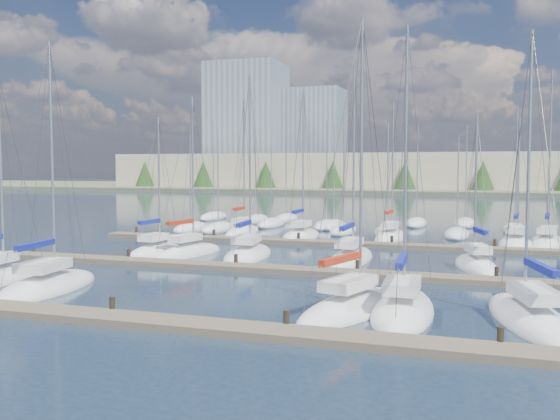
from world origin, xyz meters
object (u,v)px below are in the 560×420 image
(sailboat_d, at_px, (353,308))
(sailboat_o, at_px, (301,236))
(sailboat_i, at_px, (188,253))
(sailboat_l, at_px, (476,266))
(sailboat_p, at_px, (391,237))
(sailboat_k, at_px, (351,259))
(sailboat_c, at_px, (48,286))
(sailboat_r, at_px, (547,243))
(sailboat_n, at_px, (242,232))
(sailboat_j, at_px, (248,255))
(sailboat_e, at_px, (403,310))
(sailboat_q, at_px, (516,244))
(sailboat_f, at_px, (530,319))
(sailboat_h, at_px, (156,252))

(sailboat_d, height_order, sailboat_o, sailboat_o)
(sailboat_i, bearing_deg, sailboat_l, 12.07)
(sailboat_p, xyz_separation_m, sailboat_k, (-0.64, -14.04, 0.00))
(sailboat_l, xyz_separation_m, sailboat_c, (-21.40, -14.28, -0.00))
(sailboat_r, distance_m, sailboat_k, 19.46)
(sailboat_n, xyz_separation_m, sailboat_i, (1.79, -14.91, -0.00))
(sailboat_j, bearing_deg, sailboat_n, 106.19)
(sailboat_c, xyz_separation_m, sailboat_e, (18.55, 0.53, 0.00))
(sailboat_i, bearing_deg, sailboat_o, 81.85)
(sailboat_q, bearing_deg, sailboat_d, -101.26)
(sailboat_d, bearing_deg, sailboat_k, 118.98)
(sailboat_p, height_order, sailboat_f, sailboat_p)
(sailboat_n, xyz_separation_m, sailboat_q, (24.82, -1.07, -0.03))
(sailboat_n, bearing_deg, sailboat_p, -2.89)
(sailboat_q, height_order, sailboat_f, sailboat_f)
(sailboat_q, relative_size, sailboat_k, 0.81)
(sailboat_i, bearing_deg, sailboat_f, -19.56)
(sailboat_r, distance_m, sailboat_j, 25.45)
(sailboat_n, xyz_separation_m, sailboat_f, (24.36, -28.09, -0.02))
(sailboat_j, distance_m, sailboat_c, 15.52)
(sailboat_q, bearing_deg, sailboat_f, -86.15)
(sailboat_n, bearing_deg, sailboat_q, -6.04)
(sailboat_r, distance_m, sailboat_f, 28.29)
(sailboat_q, bearing_deg, sailboat_i, -144.19)
(sailboat_o, distance_m, sailboat_i, 14.19)
(sailboat_j, relative_size, sailboat_k, 0.99)
(sailboat_k, relative_size, sailboat_i, 1.13)
(sailboat_q, bearing_deg, sailboat_c, -126.47)
(sailboat_h, height_order, sailboat_d, sailboat_d)
(sailboat_h, relative_size, sailboat_l, 1.04)
(sailboat_p, xyz_separation_m, sailboat_o, (-7.92, -1.65, 0.00))
(sailboat_r, xyz_separation_m, sailboat_h, (-27.91, -15.42, -0.00))
(sailboat_n, distance_m, sailboat_q, 24.84)
(sailboat_n, bearing_deg, sailboat_c, -92.50)
(sailboat_k, bearing_deg, sailboat_p, 86.99)
(sailboat_j, xyz_separation_m, sailboat_i, (-4.44, -0.63, 0.01))
(sailboat_h, xyz_separation_m, sailboat_q, (25.46, 14.29, -0.01))
(sailboat_c, height_order, sailboat_i, sailboat_c)
(sailboat_c, bearing_deg, sailboat_i, 77.05)
(sailboat_k, bearing_deg, sailboat_f, -53.48)
(sailboat_q, bearing_deg, sailboat_e, -97.11)
(sailboat_o, relative_size, sailboat_e, 1.09)
(sailboat_q, xyz_separation_m, sailboat_k, (-11.15, -12.80, 0.01))
(sailboat_r, relative_size, sailboat_p, 1.18)
(sailboat_r, bearing_deg, sailboat_h, -144.87)
(sailboat_j, relative_size, sailboat_f, 1.07)
(sailboat_l, bearing_deg, sailboat_f, -95.73)
(sailboat_c, bearing_deg, sailboat_e, -6.12)
(sailboat_n, distance_m, sailboat_o, 6.55)
(sailboat_e, bearing_deg, sailboat_q, 74.35)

